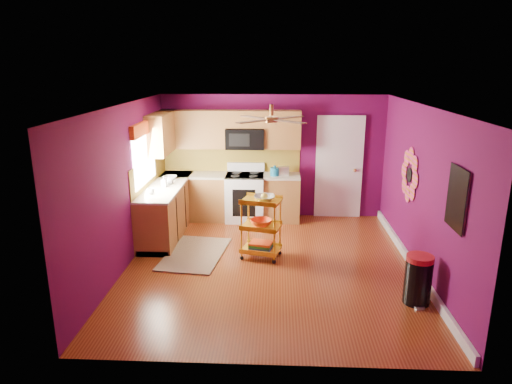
{
  "coord_description": "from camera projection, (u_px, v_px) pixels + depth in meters",
  "views": [
    {
      "loc": [
        0.1,
        -6.66,
        3.09
      ],
      "look_at": [
        -0.24,
        0.4,
        1.09
      ],
      "focal_mm": 32.0,
      "sensor_mm": 36.0,
      "label": 1
    }
  ],
  "objects": [
    {
      "name": "ceiling_fan",
      "position": [
        272.0,
        119.0,
        6.82
      ],
      "size": [
        1.01,
        1.01,
        0.26
      ],
      "color": "#BF8C3F",
      "rests_on": "ground"
    },
    {
      "name": "ground",
      "position": [
        270.0,
        265.0,
        7.25
      ],
      "size": [
        5.0,
        5.0,
        0.0
      ],
      "primitive_type": "plane",
      "color": "#65280F",
      "rests_on": "ground"
    },
    {
      "name": "toaster",
      "position": [
        283.0,
        171.0,
        9.05
      ],
      "size": [
        0.22,
        0.15,
        0.18
      ],
      "primitive_type": "cube",
      "color": "beige",
      "rests_on": "lower_cabinets"
    },
    {
      "name": "rolling_cart",
      "position": [
        262.0,
        225.0,
        7.38
      ],
      "size": [
        0.7,
        0.58,
        1.11
      ],
      "color": "gold",
      "rests_on": "ground"
    },
    {
      "name": "counter_dish",
      "position": [
        171.0,
        177.0,
        8.77
      ],
      "size": [
        0.24,
        0.24,
        0.06
      ],
      "primitive_type": "imported",
      "color": "white",
      "rests_on": "lower_cabinets"
    },
    {
      "name": "right_wall_art",
      "position": [
        428.0,
        184.0,
        6.43
      ],
      "size": [
        0.04,
        2.74,
        1.04
      ],
      "color": "black",
      "rests_on": "ground"
    },
    {
      "name": "teal_kettle",
      "position": [
        275.0,
        171.0,
        9.02
      ],
      "size": [
        0.18,
        0.18,
        0.21
      ],
      "color": "#12628A",
      "rests_on": "lower_cabinets"
    },
    {
      "name": "trash_can",
      "position": [
        418.0,
        280.0,
        6.02
      ],
      "size": [
        0.44,
        0.44,
        0.68
      ],
      "color": "black",
      "rests_on": "ground"
    },
    {
      "name": "lower_cabinets",
      "position": [
        203.0,
        204.0,
        8.94
      ],
      "size": [
        2.81,
        2.31,
        0.94
      ],
      "color": "brown",
      "rests_on": "ground"
    },
    {
      "name": "left_window",
      "position": [
        144.0,
        144.0,
        7.89
      ],
      "size": [
        0.08,
        1.35,
        1.08
      ],
      "color": "white",
      "rests_on": "ground"
    },
    {
      "name": "counter_cup",
      "position": [
        151.0,
        191.0,
        7.76
      ],
      "size": [
        0.13,
        0.13,
        0.1
      ],
      "primitive_type": "imported",
      "color": "white",
      "rests_on": "lower_cabinets"
    },
    {
      "name": "shag_rug",
      "position": [
        195.0,
        254.0,
        7.64
      ],
      "size": [
        1.09,
        1.59,
        0.02
      ],
      "primitive_type": "cube",
      "rotation": [
        0.0,
        0.0,
        -0.12
      ],
      "color": "#321C10",
      "rests_on": "ground"
    },
    {
      "name": "room_envelope",
      "position": [
        273.0,
        164.0,
        6.8
      ],
      "size": [
        4.54,
        5.04,
        2.52
      ],
      "color": "#580A41",
      "rests_on": "ground"
    },
    {
      "name": "soap_bottle_b",
      "position": [
        169.0,
        180.0,
        8.37
      ],
      "size": [
        0.13,
        0.13,
        0.16
      ],
      "primitive_type": "imported",
      "color": "white",
      "rests_on": "lower_cabinets"
    },
    {
      "name": "upper_cabinetry",
      "position": [
        209.0,
        132.0,
        8.9
      ],
      "size": [
        2.8,
        2.3,
        1.26
      ],
      "color": "brown",
      "rests_on": "ground"
    },
    {
      "name": "electric_range",
      "position": [
        245.0,
        197.0,
        9.23
      ],
      "size": [
        0.76,
        0.66,
        1.13
      ],
      "color": "white",
      "rests_on": "ground"
    },
    {
      "name": "soap_bottle_a",
      "position": [
        164.0,
        182.0,
        8.2
      ],
      "size": [
        0.09,
        0.09,
        0.2
      ],
      "primitive_type": "imported",
      "color": "#EA3F72",
      "rests_on": "lower_cabinets"
    },
    {
      "name": "panel_door",
      "position": [
        339.0,
        168.0,
        9.28
      ],
      "size": [
        0.95,
        0.11,
        2.15
      ],
      "color": "white",
      "rests_on": "ground"
    }
  ]
}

